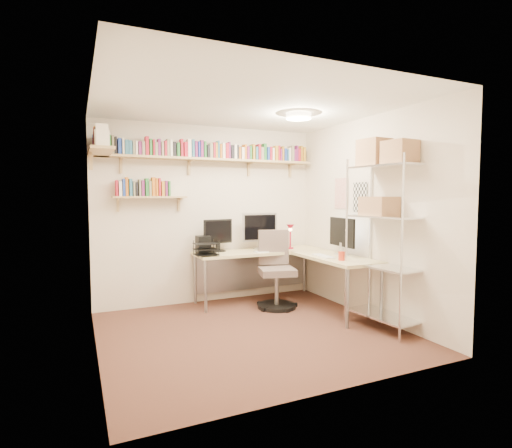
# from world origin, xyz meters

# --- Properties ---
(ground) EXTENTS (3.20, 3.20, 0.00)m
(ground) POSITION_xyz_m (0.00, 0.00, 0.00)
(ground) COLOR #4F2C22
(ground) RESTS_ON ground
(room_shell) EXTENTS (3.24, 3.04, 2.52)m
(room_shell) POSITION_xyz_m (0.00, 0.00, 1.55)
(room_shell) COLOR beige
(room_shell) RESTS_ON ground
(wall_shelves) EXTENTS (3.12, 1.09, 0.79)m
(wall_shelves) POSITION_xyz_m (-0.40, 1.30, 2.03)
(wall_shelves) COLOR tan
(wall_shelves) RESTS_ON ground
(corner_desk) EXTENTS (1.95, 1.86, 1.27)m
(corner_desk) POSITION_xyz_m (0.70, 0.94, 0.72)
(corner_desk) COLOR beige
(corner_desk) RESTS_ON ground
(office_chair) EXTENTS (0.56, 0.58, 1.04)m
(office_chair) POSITION_xyz_m (0.71, 0.81, 0.44)
(office_chair) COLOR black
(office_chair) RESTS_ON ground
(wire_rack) EXTENTS (0.48, 0.88, 2.17)m
(wire_rack) POSITION_xyz_m (1.42, -0.47, 1.56)
(wire_rack) COLOR silver
(wire_rack) RESTS_ON ground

